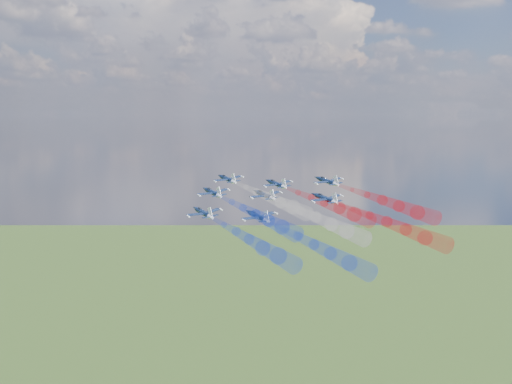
# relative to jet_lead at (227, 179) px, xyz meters

# --- Properties ---
(jet_lead) EXTENTS (14.56, 15.20, 5.41)m
(jet_lead) POSITION_rel_jet_lead_xyz_m (0.00, 0.00, 0.00)
(jet_lead) COLOR black
(trail_lead) EXTENTS (25.23, 30.77, 8.33)m
(trail_lead) POSITION_rel_jet_lead_xyz_m (14.24, -17.89, -2.62)
(trail_lead) COLOR white
(jet_inner_left) EXTENTS (14.56, 15.20, 5.41)m
(jet_inner_left) POSITION_rel_jet_lead_xyz_m (-1.34, -14.48, -2.18)
(jet_inner_left) COLOR black
(trail_inner_left) EXTENTS (25.23, 30.77, 8.33)m
(trail_inner_left) POSITION_rel_jet_lead_xyz_m (12.91, -32.37, -4.80)
(trail_inner_left) COLOR blue
(jet_inner_right) EXTENTS (14.56, 15.20, 5.41)m
(jet_inner_right) POSITION_rel_jet_lead_xyz_m (14.75, -1.92, -1.01)
(jet_inner_right) COLOR black
(trail_inner_right) EXTENTS (25.23, 30.77, 8.33)m
(trail_inner_right) POSITION_rel_jet_lead_xyz_m (28.99, -19.81, -3.63)
(trail_inner_right) COLOR red
(jet_outer_left) EXTENTS (14.56, 15.20, 5.41)m
(jet_outer_left) POSITION_rel_jet_lead_xyz_m (-0.59, -28.95, -5.43)
(jet_outer_left) COLOR black
(trail_outer_left) EXTENTS (25.23, 30.77, 8.33)m
(trail_outer_left) POSITION_rel_jet_lead_xyz_m (13.66, -46.84, -8.05)
(trail_outer_left) COLOR blue
(jet_center_third) EXTENTS (14.56, 15.20, 5.41)m
(jet_center_third) POSITION_rel_jet_lead_xyz_m (13.12, -16.41, -2.38)
(jet_center_third) COLOR black
(trail_center_third) EXTENTS (25.23, 30.77, 8.33)m
(trail_center_third) POSITION_rel_jet_lead_xyz_m (27.36, -34.30, -5.00)
(trail_center_third) COLOR white
(jet_outer_right) EXTENTS (14.56, 15.20, 5.41)m
(jet_outer_right) POSITION_rel_jet_lead_xyz_m (29.20, -3.56, 0.20)
(jet_outer_right) COLOR black
(trail_outer_right) EXTENTS (25.23, 30.77, 8.33)m
(trail_outer_right) POSITION_rel_jet_lead_xyz_m (43.44, -21.45, -2.42)
(trail_outer_right) COLOR red
(jet_rear_left) EXTENTS (14.56, 15.20, 5.41)m
(jet_rear_left) POSITION_rel_jet_lead_xyz_m (13.55, -32.03, -5.51)
(jet_rear_left) COLOR black
(trail_rear_left) EXTENTS (25.23, 30.77, 8.33)m
(trail_rear_left) POSITION_rel_jet_lead_xyz_m (27.80, -49.92, -8.14)
(trail_rear_left) COLOR blue
(jet_rear_right) EXTENTS (14.56, 15.20, 5.41)m
(jet_rear_right) POSITION_rel_jet_lead_xyz_m (29.19, -19.93, -2.52)
(jet_rear_right) COLOR black
(trail_rear_right) EXTENTS (25.23, 30.77, 8.33)m
(trail_rear_right) POSITION_rel_jet_lead_xyz_m (43.43, -37.82, -5.14)
(trail_rear_right) COLOR red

